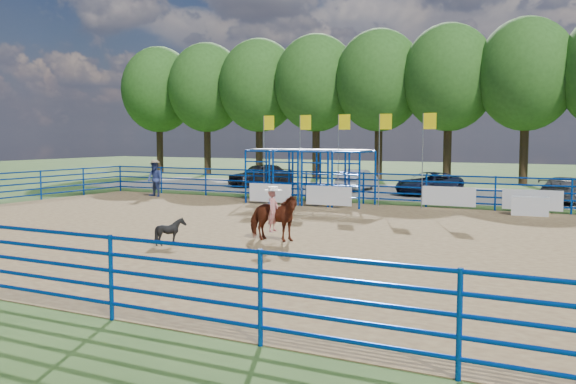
% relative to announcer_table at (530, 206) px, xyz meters
% --- Properties ---
extents(ground, '(120.00, 120.00, 0.00)m').
position_rel_announcer_table_xyz_m(ground, '(-7.55, -8.95, -0.39)').
color(ground, '#3B5C24').
rests_on(ground, ground).
extents(arena_dirt, '(30.00, 20.00, 0.02)m').
position_rel_announcer_table_xyz_m(arena_dirt, '(-7.55, -8.95, -0.38)').
color(arena_dirt, olive).
rests_on(arena_dirt, ground).
extents(gravel_strip, '(40.00, 10.00, 0.01)m').
position_rel_announcer_table_xyz_m(gravel_strip, '(-7.55, 8.05, -0.39)').
color(gravel_strip, gray).
rests_on(gravel_strip, ground).
extents(announcer_table, '(1.46, 0.78, 0.75)m').
position_rel_announcer_table_xyz_m(announcer_table, '(0.00, 0.00, 0.00)').
color(announcer_table, silver).
rests_on(announcer_table, arena_dirt).
extents(horse_and_rider, '(1.75, 0.88, 2.30)m').
position_rel_announcer_table_xyz_m(horse_and_rider, '(-6.10, -10.35, 0.44)').
color(horse_and_rider, '#622513').
rests_on(horse_and_rider, arena_dirt).
extents(calf, '(0.82, 0.75, 0.81)m').
position_rel_announcer_table_xyz_m(calf, '(-8.38, -12.41, 0.03)').
color(calf, black).
rests_on(calf, arena_dirt).
extents(spectator_cowboy, '(1.02, 0.86, 1.90)m').
position_rel_announcer_table_xyz_m(spectator_cowboy, '(-18.54, -0.73, 0.58)').
color(spectator_cowboy, navy).
rests_on(spectator_cowboy, arena_dirt).
extents(car_a, '(3.26, 4.67, 1.48)m').
position_rel_announcer_table_xyz_m(car_a, '(-17.15, 7.93, 0.35)').
color(car_a, black).
rests_on(car_a, gravel_strip).
extents(car_b, '(1.31, 3.75, 1.23)m').
position_rel_announcer_table_xyz_m(car_b, '(-10.59, 7.99, 0.23)').
color(car_b, gray).
rests_on(car_b, gravel_strip).
extents(car_c, '(3.30, 4.82, 1.22)m').
position_rel_announcer_table_xyz_m(car_c, '(-6.12, 7.27, 0.23)').
color(car_c, '#161C37').
rests_on(car_c, gravel_strip).
extents(car_d, '(2.38, 4.49, 1.24)m').
position_rel_announcer_table_xyz_m(car_d, '(0.85, 6.19, 0.23)').
color(car_d, '#545456').
rests_on(car_d, gravel_strip).
extents(perimeter_fence, '(30.10, 20.10, 1.50)m').
position_rel_announcer_table_xyz_m(perimeter_fence, '(-7.55, -8.95, 0.36)').
color(perimeter_fence, '#073AA8').
rests_on(perimeter_fence, ground).
extents(chute_assembly, '(19.32, 2.41, 4.20)m').
position_rel_announcer_table_xyz_m(chute_assembly, '(-9.45, -0.11, 0.86)').
color(chute_assembly, '#073AA8').
rests_on(chute_assembly, ground).
extents(treeline, '(56.40, 6.40, 11.24)m').
position_rel_announcer_table_xyz_m(treeline, '(-7.55, 17.05, 7.14)').
color(treeline, '#3F2B19').
rests_on(treeline, ground).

